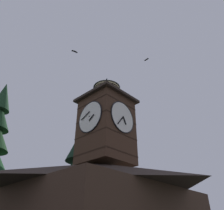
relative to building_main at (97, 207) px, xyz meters
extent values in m
pyramid|color=#2D231E|center=(0.00, 0.00, 2.10)|extent=(13.11, 12.55, 2.32)
cube|color=#422B1E|center=(-0.94, -0.06, 6.37)|extent=(3.96, 3.96, 6.22)
cube|color=black|center=(-0.94, -0.06, 4.01)|extent=(4.00, 4.00, 0.10)
cube|color=black|center=(-0.94, -0.06, 5.56)|extent=(4.00, 4.00, 0.10)
cube|color=black|center=(-0.94, -0.06, 7.12)|extent=(4.00, 4.00, 0.10)
cube|color=black|center=(-0.94, -0.06, 8.67)|extent=(4.00, 4.00, 0.10)
cylinder|color=white|center=(-0.94, 1.95, 7.16)|extent=(2.87, 0.10, 2.87)
torus|color=black|center=(-0.94, 1.97, 7.16)|extent=(2.97, 0.10, 2.97)
cube|color=black|center=(-1.11, 2.05, 6.84)|extent=(0.45, 0.04, 0.69)
cube|color=black|center=(-0.57, 2.05, 6.70)|extent=(0.79, 0.04, 0.97)
sphere|color=black|center=(-0.94, 2.06, 7.16)|extent=(0.10, 0.10, 0.10)
cylinder|color=white|center=(1.07, -0.06, 7.16)|extent=(0.10, 2.87, 2.87)
torus|color=black|center=(1.10, -0.06, 7.16)|extent=(0.10, 2.97, 2.97)
cube|color=black|center=(1.17, 0.23, 6.95)|extent=(0.04, 0.65, 0.51)
cube|color=black|center=(1.17, -0.59, 7.41)|extent=(0.04, 1.10, 0.57)
sphere|color=black|center=(1.18, -0.06, 7.16)|extent=(0.10, 0.10, 0.10)
cube|color=#2D231E|center=(-0.94, -0.06, 9.60)|extent=(4.66, 4.66, 0.25)
cylinder|color=#D1BC84|center=(-0.94, -0.06, 10.48)|extent=(2.45, 2.45, 1.49)
cylinder|color=#2D2319|center=(-0.94, -0.06, 9.98)|extent=(2.51, 2.51, 0.10)
cylinder|color=#2D2319|center=(-0.94, -0.06, 10.48)|extent=(2.51, 2.51, 0.10)
cylinder|color=#2D2319|center=(-0.94, -0.06, 10.98)|extent=(2.51, 2.51, 0.10)
cone|color=#424C5B|center=(-0.94, -0.06, 11.71)|extent=(2.75, 2.75, 0.98)
sphere|color=#2D3847|center=(-0.94, -0.06, 12.30)|extent=(0.16, 0.16, 0.16)
cone|color=#13341C|center=(-1.82, -4.19, 0.60)|extent=(6.74, 6.74, 4.11)
cone|color=black|center=(-1.82, -4.19, 3.99)|extent=(5.18, 5.18, 4.85)
cone|color=black|center=(-1.82, -4.19, 6.67)|extent=(3.62, 3.62, 4.16)
cone|color=black|center=(-1.82, -4.19, 9.93)|extent=(2.06, 2.06, 4.62)
cone|color=#1C3C23|center=(6.74, -5.71, 9.09)|extent=(1.64, 1.64, 2.88)
sphere|color=silver|center=(-11.37, -32.63, 6.85)|extent=(2.11, 2.11, 2.11)
ellipsoid|color=black|center=(1.21, -3.36, 16.88)|extent=(0.22, 0.30, 0.15)
cube|color=black|center=(1.04, -3.31, 16.88)|extent=(0.40, 0.28, 0.10)
cube|color=black|center=(1.39, -3.41, 16.88)|extent=(0.40, 0.28, 0.10)
ellipsoid|color=black|center=(-5.94, 1.86, 17.05)|extent=(0.26, 0.16, 0.14)
cube|color=black|center=(-5.96, 1.71, 17.05)|extent=(0.20, 0.31, 0.07)
cube|color=black|center=(-5.93, 2.00, 17.05)|extent=(0.20, 0.31, 0.07)
camera|label=1|loc=(12.46, 13.38, -1.73)|focal=35.91mm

